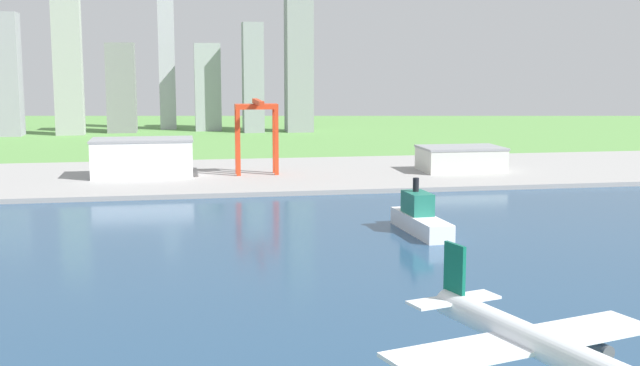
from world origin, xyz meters
TOP-DOWN VIEW (x-y plane):
  - ground_plane at (0.00, 300.00)m, footprint 2400.00×2400.00m
  - water_bay at (0.00, 240.00)m, footprint 840.00×360.00m
  - industrial_pier at (0.00, 490.00)m, footprint 840.00×140.00m
  - airplane_landing at (-2.02, 119.20)m, footprint 35.73×39.20m
  - ferry_boat at (48.40, 327.08)m, footprint 12.69×42.75m
  - port_crane_red at (1.56, 481.86)m, footprint 23.50×41.08m
  - warehouse_main at (-60.83, 486.83)m, footprint 54.80×29.35m
  - warehouse_annex at (118.74, 477.91)m, footprint 46.51×31.78m
  - distant_skyline at (-51.34, 805.83)m, footprint 287.71×76.14m

SIDE VIEW (x-z plane):
  - ground_plane at x=0.00m, z-range 0.00..0.00m
  - water_bay at x=0.00m, z-range 0.00..0.15m
  - industrial_pier at x=0.00m, z-range 0.00..2.50m
  - ferry_boat at x=48.40m, z-range -4.51..15.75m
  - warehouse_annex at x=118.74m, z-range 2.52..16.63m
  - warehouse_main at x=-60.83m, z-range 2.52..23.29m
  - airplane_landing at x=-2.02m, z-range 26.37..38.08m
  - port_crane_red at x=1.56m, z-range 11.41..53.33m
  - distant_skyline at x=-51.34m, z-range -19.21..137.67m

